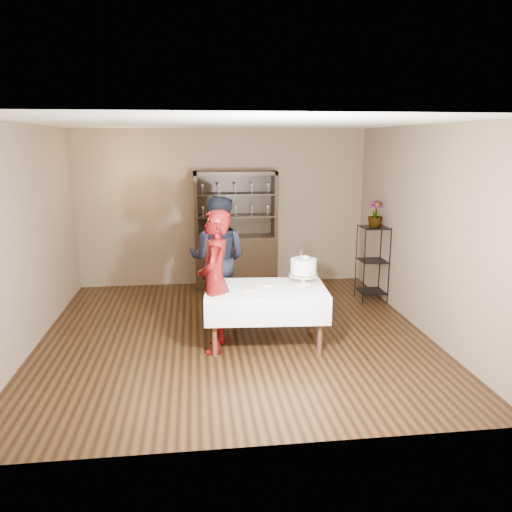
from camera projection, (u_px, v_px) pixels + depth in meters
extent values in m
plane|color=black|center=(235.00, 334.00, 6.59)|extent=(5.00, 5.00, 0.00)
plane|color=silver|center=(233.00, 123.00, 5.98)|extent=(5.00, 5.00, 0.00)
cube|color=#735E4A|center=(223.00, 208.00, 8.70)|extent=(5.00, 0.02, 2.70)
cube|color=#735E4A|center=(27.00, 238.00, 5.99)|extent=(0.02, 5.00, 2.70)
cube|color=#735E4A|center=(423.00, 230.00, 6.58)|extent=(0.02, 5.00, 2.70)
cube|color=black|center=(236.00, 261.00, 8.68)|extent=(1.40, 0.48, 0.90)
cube|color=black|center=(234.00, 203.00, 8.67)|extent=(1.40, 0.03, 1.10)
cube|color=black|center=(235.00, 173.00, 8.34)|extent=(1.40, 0.48, 0.06)
cube|color=black|center=(236.00, 216.00, 8.50)|extent=(1.28, 0.42, 0.02)
cube|color=black|center=(235.00, 194.00, 8.41)|extent=(1.28, 0.42, 0.02)
cylinder|color=black|center=(364.00, 267.00, 7.67)|extent=(0.02, 0.02, 1.20)
cylinder|color=black|center=(389.00, 266.00, 7.72)|extent=(0.02, 0.02, 1.20)
cylinder|color=black|center=(356.00, 261.00, 8.05)|extent=(0.02, 0.02, 1.20)
cylinder|color=black|center=(380.00, 260.00, 8.10)|extent=(0.02, 0.02, 1.20)
cube|color=black|center=(371.00, 291.00, 7.99)|extent=(0.40, 0.40, 0.02)
cube|color=black|center=(372.00, 261.00, 7.87)|extent=(0.40, 0.40, 0.01)
cube|color=black|center=(374.00, 227.00, 7.75)|extent=(0.40, 0.40, 0.02)
cube|color=silver|center=(266.00, 301.00, 6.16)|extent=(1.53, 1.01, 0.34)
cylinder|color=#49291A|center=(214.00, 328.00, 5.84)|extent=(0.06, 0.06, 0.70)
cylinder|color=#49291A|center=(320.00, 326.00, 5.91)|extent=(0.06, 0.06, 0.70)
cylinder|color=#49291A|center=(216.00, 309.00, 6.51)|extent=(0.06, 0.06, 0.70)
cylinder|color=#49291A|center=(311.00, 307.00, 6.58)|extent=(0.06, 0.06, 0.70)
imported|color=#380605|center=(215.00, 281.00, 5.93)|extent=(0.51, 0.69, 1.72)
imported|color=black|center=(218.00, 259.00, 6.99)|extent=(1.03, 0.91, 1.77)
cylinder|color=white|center=(303.00, 283.00, 6.30)|extent=(0.20, 0.20, 0.01)
cylinder|color=white|center=(303.00, 280.00, 6.29)|extent=(0.05, 0.05, 0.10)
cylinder|color=white|center=(303.00, 275.00, 6.28)|extent=(0.36, 0.36, 0.02)
cylinder|color=#516F35|center=(303.00, 274.00, 6.28)|extent=(0.35, 0.35, 0.02)
cylinder|color=silver|center=(304.00, 267.00, 6.26)|extent=(0.35, 0.35, 0.20)
sphere|color=#5670B8|center=(306.00, 258.00, 6.23)|extent=(0.02, 0.02, 0.02)
cube|color=silver|center=(301.00, 254.00, 6.19)|extent=(0.02, 0.02, 0.14)
cube|color=black|center=(301.00, 247.00, 6.17)|extent=(0.02, 0.02, 0.05)
cylinder|color=white|center=(248.00, 289.00, 6.03)|extent=(0.25, 0.25, 0.01)
cylinder|color=white|center=(267.00, 284.00, 6.23)|extent=(0.21, 0.21, 0.01)
imported|color=#516F35|center=(375.00, 214.00, 7.68)|extent=(0.24, 0.24, 0.41)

